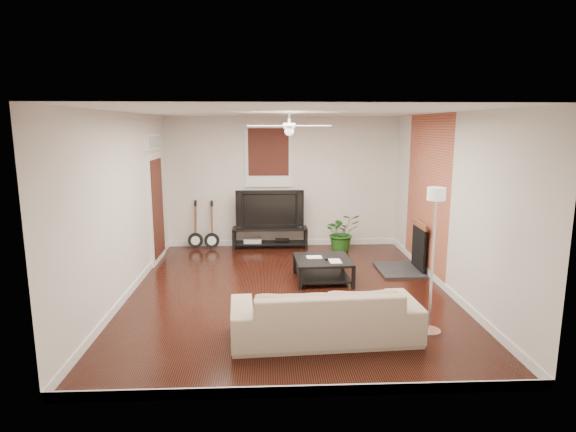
% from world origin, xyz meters
% --- Properties ---
extents(room, '(5.01, 6.01, 2.81)m').
position_xyz_m(room, '(0.00, 0.00, 1.40)').
color(room, black).
rests_on(room, ground).
extents(brick_accent, '(0.02, 2.20, 2.80)m').
position_xyz_m(brick_accent, '(2.49, 1.00, 1.40)').
color(brick_accent, '#B15739').
rests_on(brick_accent, floor).
extents(fireplace, '(0.80, 1.10, 0.92)m').
position_xyz_m(fireplace, '(2.20, 1.00, 0.46)').
color(fireplace, black).
rests_on(fireplace, floor).
extents(window_back, '(1.00, 0.06, 1.30)m').
position_xyz_m(window_back, '(-0.30, 2.97, 1.95)').
color(window_back, black).
rests_on(window_back, wall_back).
extents(door_left, '(0.08, 1.00, 2.50)m').
position_xyz_m(door_left, '(-2.46, 1.90, 1.25)').
color(door_left, white).
rests_on(door_left, wall_left).
extents(tv_stand, '(1.60, 0.43, 0.45)m').
position_xyz_m(tv_stand, '(-0.28, 2.78, 0.22)').
color(tv_stand, black).
rests_on(tv_stand, floor).
extents(tv, '(1.44, 0.19, 0.83)m').
position_xyz_m(tv, '(-0.28, 2.80, 0.86)').
color(tv, black).
rests_on(tv, tv_stand).
extents(coffee_table, '(0.96, 0.96, 0.39)m').
position_xyz_m(coffee_table, '(0.60, 0.51, 0.19)').
color(coffee_table, black).
rests_on(coffee_table, floor).
extents(sofa, '(2.35, 1.04, 0.67)m').
position_xyz_m(sofa, '(0.36, -1.70, 0.34)').
color(sofa, '#BEA88F').
rests_on(sofa, floor).
extents(floor_lamp, '(0.33, 0.33, 1.88)m').
position_xyz_m(floor_lamp, '(1.71, -1.60, 0.94)').
color(floor_lamp, silver).
rests_on(floor_lamp, floor).
extents(potted_plant, '(0.82, 0.74, 0.81)m').
position_xyz_m(potted_plant, '(1.23, 2.46, 0.40)').
color(potted_plant, '#1F5719').
rests_on(potted_plant, floor).
extents(guitar_left, '(0.33, 0.23, 1.05)m').
position_xyz_m(guitar_left, '(-1.87, 2.75, 0.52)').
color(guitar_left, black).
rests_on(guitar_left, floor).
extents(guitar_right, '(0.34, 0.26, 1.05)m').
position_xyz_m(guitar_right, '(-1.52, 2.72, 0.52)').
color(guitar_right, black).
rests_on(guitar_right, floor).
extents(ceiling_fan, '(1.24, 1.24, 0.32)m').
position_xyz_m(ceiling_fan, '(0.00, 0.00, 2.60)').
color(ceiling_fan, white).
rests_on(ceiling_fan, ceiling).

